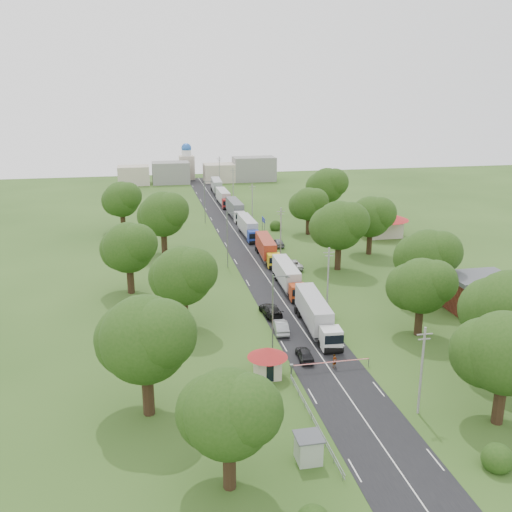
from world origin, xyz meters
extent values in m
plane|color=#2B4A18|center=(0.00, 0.00, 0.00)|extent=(260.00, 260.00, 0.00)
cube|color=black|center=(0.00, 20.00, 0.00)|extent=(8.00, 200.00, 0.04)
cylinder|color=slate|center=(-4.50, -25.00, 0.55)|extent=(0.20, 0.20, 1.10)
cube|color=slate|center=(-4.50, -25.00, 1.05)|extent=(0.35, 0.35, 0.25)
cylinder|color=red|center=(0.00, -25.00, 1.00)|extent=(9.00, 0.12, 0.12)
cylinder|color=slate|center=(4.50, -25.00, 0.50)|extent=(0.10, 0.10, 1.00)
cube|color=#BDB09C|center=(-7.20, -25.00, 1.20)|extent=(2.60, 2.60, 2.40)
cone|color=maroon|center=(-7.20, -25.00, 2.90)|extent=(4.40, 4.40, 1.10)
cube|color=black|center=(-5.89, -25.00, 1.40)|extent=(0.02, 1.20, 0.90)
cube|color=black|center=(-7.20, -26.31, 1.00)|extent=(0.80, 0.02, 1.90)
cube|color=#99A593|center=(-7.00, -40.00, 1.15)|extent=(2.00, 2.00, 2.30)
cube|color=#47494F|center=(-7.00, -40.00, 2.35)|extent=(2.30, 2.30, 0.12)
cube|color=black|center=(-5.99, -40.00, 1.30)|extent=(0.02, 1.00, 0.80)
cylinder|color=slate|center=(5.20, 33.80, 2.00)|extent=(0.12, 0.12, 4.00)
cylinder|color=slate|center=(5.20, 36.20, 2.00)|extent=(0.12, 0.12, 4.00)
cube|color=navy|center=(5.20, 35.00, 3.60)|extent=(0.06, 3.00, 1.00)
cube|color=silver|center=(5.20, 35.00, 3.60)|extent=(0.07, 3.10, 0.06)
cylinder|color=gray|center=(5.50, -35.00, 4.50)|extent=(0.24, 0.24, 9.00)
cube|color=gray|center=(5.50, -35.00, 8.30)|extent=(1.60, 0.10, 0.10)
cube|color=gray|center=(5.50, -35.00, 7.80)|extent=(1.20, 0.10, 0.10)
cylinder|color=gray|center=(5.50, -7.00, 4.50)|extent=(0.24, 0.24, 9.00)
cube|color=gray|center=(5.50, -7.00, 8.30)|extent=(1.60, 0.10, 0.10)
cube|color=gray|center=(5.50, -7.00, 7.80)|extent=(1.20, 0.10, 0.10)
cylinder|color=gray|center=(5.50, 21.00, 4.50)|extent=(0.24, 0.24, 9.00)
cube|color=gray|center=(5.50, 21.00, 8.30)|extent=(1.60, 0.10, 0.10)
cube|color=gray|center=(5.50, 21.00, 7.80)|extent=(1.20, 0.10, 0.10)
cylinder|color=gray|center=(5.50, 49.00, 4.50)|extent=(0.24, 0.24, 9.00)
cube|color=gray|center=(5.50, 49.00, 8.30)|extent=(1.60, 0.10, 0.10)
cube|color=gray|center=(5.50, 49.00, 7.80)|extent=(1.20, 0.10, 0.10)
cylinder|color=gray|center=(5.50, 77.00, 4.50)|extent=(0.24, 0.24, 9.00)
cube|color=gray|center=(5.50, 77.00, 8.30)|extent=(1.60, 0.10, 0.10)
cube|color=gray|center=(5.50, 77.00, 7.80)|extent=(1.20, 0.10, 0.10)
cylinder|color=gray|center=(5.50, 105.00, 4.50)|extent=(0.24, 0.24, 9.00)
cube|color=gray|center=(5.50, 105.00, 8.30)|extent=(1.60, 0.10, 0.10)
cube|color=gray|center=(5.50, 105.00, 7.80)|extent=(1.20, 0.10, 0.10)
cylinder|color=slate|center=(-5.50, -20.00, 5.00)|extent=(0.16, 0.16, 10.00)
cube|color=slate|center=(-4.60, -20.00, 9.70)|extent=(1.80, 0.10, 0.10)
cube|color=slate|center=(-3.80, -20.00, 9.55)|extent=(0.50, 0.22, 0.15)
cylinder|color=slate|center=(-5.50, 15.00, 5.00)|extent=(0.16, 0.16, 10.00)
cube|color=slate|center=(-4.60, 15.00, 9.70)|extent=(1.80, 0.10, 0.10)
cube|color=slate|center=(-3.80, 15.00, 9.55)|extent=(0.50, 0.22, 0.15)
cylinder|color=slate|center=(-5.50, 50.00, 5.00)|extent=(0.16, 0.16, 10.00)
cube|color=slate|center=(-4.60, 50.00, 9.70)|extent=(1.80, 0.10, 0.10)
cube|color=slate|center=(-3.80, 50.00, 9.55)|extent=(0.50, 0.22, 0.15)
cylinder|color=#382616|center=(12.00, -38.00, 2.10)|extent=(1.08, 1.08, 4.20)
sphere|color=#1F3F11|center=(12.00, -38.00, 7.22)|extent=(7.70, 7.70, 7.70)
sphere|color=#1F3F11|center=(10.90, -36.62, 6.67)|extent=(6.60, 6.60, 6.60)
cylinder|color=#382616|center=(18.00, -30.00, 2.27)|extent=(1.12, 1.12, 4.55)
sphere|color=#1F3F11|center=(18.00, -30.00, 7.85)|extent=(8.40, 8.40, 8.40)
sphere|color=#1F3F11|center=(16.80, -28.50, 7.25)|extent=(7.20, 7.20, 7.20)
cylinder|color=#382616|center=(14.00, -18.00, 1.92)|extent=(1.04, 1.04, 3.85)
sphere|color=#1F3F11|center=(14.00, -18.00, 6.60)|extent=(7.00, 7.00, 7.00)
sphere|color=#1F3F11|center=(15.25, -19.00, 7.35)|extent=(5.50, 5.50, 5.50)
sphere|color=#1F3F11|center=(13.00, -16.75, 6.10)|extent=(6.00, 6.00, 6.00)
cylinder|color=#382616|center=(20.00, -8.00, 2.10)|extent=(1.08, 1.08, 4.20)
sphere|color=#1F3F11|center=(20.00, -8.00, 7.22)|extent=(7.70, 7.70, 7.70)
sphere|color=#1F3F11|center=(21.38, -9.10, 8.05)|extent=(6.05, 6.05, 6.05)
sphere|color=#1F3F11|center=(18.90, -6.62, 6.67)|extent=(6.60, 6.60, 6.60)
cylinder|color=#382616|center=(13.00, 10.00, 2.27)|extent=(1.12, 1.12, 4.55)
sphere|color=#1F3F11|center=(13.00, 10.00, 7.85)|extent=(8.40, 8.40, 8.40)
sphere|color=#1F3F11|center=(14.50, 8.80, 8.75)|extent=(6.60, 6.60, 6.60)
sphere|color=#1F3F11|center=(11.80, 11.50, 7.25)|extent=(7.20, 7.20, 7.20)
cylinder|color=#382616|center=(22.00, 18.00, 2.10)|extent=(1.08, 1.08, 4.20)
sphere|color=#1F3F11|center=(22.00, 18.00, 7.22)|extent=(7.70, 7.70, 7.70)
sphere|color=#1F3F11|center=(23.38, 16.90, 8.05)|extent=(6.05, 6.05, 6.05)
sphere|color=#1F3F11|center=(20.90, 19.38, 6.67)|extent=(6.60, 6.60, 6.60)
cylinder|color=#382616|center=(15.00, 35.00, 1.92)|extent=(1.04, 1.04, 3.85)
sphere|color=#1F3F11|center=(15.00, 35.00, 6.60)|extent=(7.00, 7.00, 7.00)
sphere|color=#1F3F11|center=(16.25, 34.00, 7.35)|extent=(5.50, 5.50, 5.50)
sphere|color=#1F3F11|center=(14.00, 36.25, 6.10)|extent=(6.00, 6.00, 6.00)
cylinder|color=#382616|center=(24.00, 50.00, 2.27)|extent=(1.12, 1.12, 4.55)
sphere|color=#1F3F11|center=(24.00, 50.00, 7.85)|extent=(8.40, 8.40, 8.40)
sphere|color=#1F3F11|center=(25.50, 48.80, 8.75)|extent=(6.60, 6.60, 6.60)
sphere|color=#1F3F11|center=(22.80, 51.50, 7.25)|extent=(7.20, 7.20, 7.20)
cylinder|color=#382616|center=(-14.00, -42.00, 1.92)|extent=(1.04, 1.04, 3.85)
sphere|color=#1F3F11|center=(-14.00, -42.00, 6.60)|extent=(7.00, 7.00, 7.00)
sphere|color=#1F3F11|center=(-12.75, -43.00, 7.35)|extent=(5.50, 5.50, 5.50)
sphere|color=#1F3F11|center=(-15.00, -40.75, 6.10)|extent=(6.00, 6.00, 6.00)
cylinder|color=#382616|center=(-20.00, -30.00, 2.27)|extent=(1.12, 1.12, 4.55)
sphere|color=#1F3F11|center=(-20.00, -30.00, 7.85)|extent=(8.40, 8.40, 8.40)
sphere|color=#1F3F11|center=(-18.50, -31.20, 8.75)|extent=(6.60, 6.60, 6.60)
sphere|color=#1F3F11|center=(-21.20, -28.50, 7.25)|extent=(7.20, 7.20, 7.20)
cylinder|color=#382616|center=(-15.00, -10.00, 2.10)|extent=(1.08, 1.08, 4.20)
sphere|color=#1F3F11|center=(-15.00, -10.00, 7.22)|extent=(7.70, 7.70, 7.70)
sphere|color=#1F3F11|center=(-13.62, -11.10, 8.05)|extent=(6.05, 6.05, 6.05)
sphere|color=#1F3F11|center=(-16.10, -8.62, 6.67)|extent=(6.60, 6.60, 6.60)
cylinder|color=#382616|center=(-22.00, 5.00, 2.10)|extent=(1.08, 1.08, 4.20)
sphere|color=#1F3F11|center=(-22.00, 5.00, 7.22)|extent=(7.70, 7.70, 7.70)
sphere|color=#1F3F11|center=(-20.62, 3.90, 8.05)|extent=(6.05, 6.05, 6.05)
sphere|color=#1F3F11|center=(-23.10, 6.38, 6.67)|extent=(6.60, 6.60, 6.60)
cylinder|color=#382616|center=(-16.00, 25.00, 2.27)|extent=(1.12, 1.12, 4.55)
sphere|color=#1F3F11|center=(-16.00, 25.00, 7.85)|extent=(8.40, 8.40, 8.40)
sphere|color=#1F3F11|center=(-14.50, 23.80, 8.75)|extent=(6.60, 6.60, 6.60)
sphere|color=#1F3F11|center=(-17.20, 26.50, 7.25)|extent=(7.20, 7.20, 7.20)
cylinder|color=#382616|center=(-24.00, 45.00, 2.10)|extent=(1.08, 1.08, 4.20)
sphere|color=#1F3F11|center=(-24.00, 45.00, 7.22)|extent=(7.70, 7.70, 7.70)
sphere|color=#1F3F11|center=(-22.62, 43.90, 8.05)|extent=(6.05, 6.05, 6.05)
sphere|color=#1F3F11|center=(-25.10, 46.38, 6.67)|extent=(6.60, 6.60, 6.60)
cube|color=maroon|center=(26.00, -12.00, 2.30)|extent=(8.00, 6.00, 4.60)
cube|color=#47494F|center=(26.00, -12.00, 4.90)|extent=(8.60, 6.60, 0.60)
cube|color=#BDB09C|center=(30.00, 30.00, 2.00)|extent=(7.00, 5.00, 4.00)
cone|color=maroon|center=(30.00, 30.00, 4.90)|extent=(10.08, 10.08, 1.80)
cube|color=gray|center=(-10.00, 110.00, 3.50)|extent=(12.00, 8.00, 7.00)
cube|color=#BDB09C|center=(6.00, 110.00, 3.00)|extent=(10.00, 8.00, 6.00)
cube|color=gray|center=(18.00, 110.00, 4.00)|extent=(14.00, 8.00, 8.00)
cube|color=#BDB09C|center=(-22.00, 110.00, 3.00)|extent=(10.00, 8.00, 6.00)
cube|color=#BDB09C|center=(-4.00, 118.00, 4.00)|extent=(5.00, 5.00, 8.00)
cylinder|color=silver|center=(-4.00, 118.00, 9.00)|extent=(3.20, 3.20, 2.00)
sphere|color=#2659B2|center=(-4.00, 118.00, 10.60)|extent=(3.40, 3.40, 3.40)
cube|color=silver|center=(1.63, -20.16, 1.55)|extent=(2.57, 2.57, 2.51)
cube|color=black|center=(1.63, -21.37, 1.91)|extent=(2.30, 0.18, 1.10)
cube|color=slate|center=(1.63, -21.31, 0.55)|extent=(2.22, 0.40, 0.35)
cube|color=slate|center=(1.63, -13.14, 0.75)|extent=(3.09, 11.66, 0.30)
cube|color=#A9A9AE|center=(1.63, -12.84, 2.56)|extent=(3.31, 11.98, 3.01)
cylinder|color=black|center=(1.63, -21.06, 0.50)|extent=(2.36, 1.00, 1.00)
cylinder|color=black|center=(1.63, -19.26, 0.50)|extent=(2.36, 1.00, 1.00)
cylinder|color=black|center=(1.63, -9.63, 0.50)|extent=(2.36, 1.00, 1.00)
cylinder|color=black|center=(1.63, -8.12, 0.50)|extent=(2.36, 1.00, 1.00)
cube|color=#AB3613|center=(2.05, -3.61, 1.45)|extent=(2.31, 2.31, 2.33)
cube|color=black|center=(2.05, -4.74, 1.77)|extent=(2.15, 0.09, 1.03)
cube|color=slate|center=(2.05, -4.69, 0.51)|extent=(2.06, 0.32, 0.33)
cube|color=slate|center=(2.05, 2.92, 0.70)|extent=(2.49, 10.79, 0.28)
cube|color=#BBBBBB|center=(2.05, 3.20, 2.38)|extent=(2.69, 11.08, 2.80)
cylinder|color=black|center=(2.05, -4.45, 0.47)|extent=(2.19, 0.93, 0.93)
cylinder|color=black|center=(2.05, -2.78, 0.47)|extent=(2.19, 0.93, 0.93)
cylinder|color=black|center=(2.05, 6.18, 0.47)|extent=(2.19, 0.93, 0.93)
cylinder|color=black|center=(2.05, 7.58, 0.47)|extent=(2.19, 0.93, 0.93)
cube|color=gold|center=(2.31, 12.77, 1.44)|extent=(2.36, 2.36, 2.33)
cube|color=black|center=(2.31, 11.64, 1.77)|extent=(2.14, 0.15, 1.02)
cube|color=slate|center=(2.31, 11.69, 0.51)|extent=(2.06, 0.37, 0.33)
cube|color=slate|center=(2.31, 19.29, 0.70)|extent=(2.78, 10.82, 0.28)
cube|color=maroon|center=(2.31, 19.56, 2.38)|extent=(2.98, 11.11, 2.79)
cylinder|color=black|center=(2.31, 11.93, 0.47)|extent=(2.19, 0.93, 0.93)
cylinder|color=black|center=(2.31, 13.60, 0.47)|extent=(2.19, 0.93, 0.93)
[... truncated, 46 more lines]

